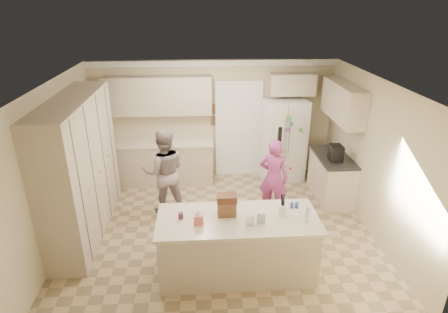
{
  "coord_description": "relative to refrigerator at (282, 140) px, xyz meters",
  "views": [
    {
      "loc": [
        -0.29,
        -5.56,
        3.79
      ],
      "look_at": [
        0.1,
        0.35,
        1.25
      ],
      "focal_mm": 30.0,
      "sensor_mm": 36.0,
      "label": 1
    }
  ],
  "objects": [
    {
      "name": "right_base_cab",
      "position": [
        0.8,
        -1.01,
        -0.46
      ],
      "size": [
        0.6,
        1.2,
        0.88
      ],
      "primitive_type": "cube",
      "color": "#C1B39D",
      "rests_on": "floor"
    },
    {
      "name": "greeting_card_b",
      "position": [
        -1.0,
        -3.26,
        0.11
      ],
      "size": [
        0.12,
        0.05,
        0.16
      ],
      "primitive_type": "cube",
      "rotation": [
        0.15,
        0.0,
        -0.1
      ],
      "color": "silver",
      "rests_on": "island_top"
    },
    {
      "name": "fridge_handle_r",
      "position": [
        0.05,
        -0.37,
        0.15
      ],
      "size": [
        0.02,
        0.02,
        0.85
      ],
      "primitive_type": "cylinder",
      "color": "silver",
      "rests_on": "refrigerator"
    },
    {
      "name": "right_upper_cab",
      "position": [
        0.93,
        -0.81,
        1.05
      ],
      "size": [
        0.35,
        1.5,
        0.7
      ],
      "primitive_type": "cube",
      "color": "#C1B39D",
      "rests_on": "wall_right"
    },
    {
      "name": "wall_back",
      "position": [
        -1.5,
        0.3,
        0.4
      ],
      "size": [
        5.2,
        0.02,
        2.6
      ],
      "primitive_type": "cube",
      "color": "beige",
      "rests_on": "ground"
    },
    {
      "name": "wall_front",
      "position": [
        -1.5,
        -4.32,
        0.4
      ],
      "size": [
        5.2,
        0.02,
        2.6
      ],
      "primitive_type": "cube",
      "color": "beige",
      "rests_on": "ground"
    },
    {
      "name": "crown_back",
      "position": [
        -1.5,
        0.25,
        1.63
      ],
      "size": [
        5.2,
        0.08,
        0.12
      ],
      "primitive_type": "cube",
      "color": "white",
      "rests_on": "wall_back"
    },
    {
      "name": "water_bottle",
      "position": [
        -0.35,
        -3.26,
        0.14
      ],
      "size": [
        0.07,
        0.07,
        0.24
      ],
      "primitive_type": "cylinder",
      "color": "silver",
      "rests_on": "island_top"
    },
    {
      "name": "back_base_cab",
      "position": [
        -2.65,
        -0.01,
        -0.46
      ],
      "size": [
        2.2,
        0.6,
        0.88
      ],
      "primitive_type": "cube",
      "color": "#C1B39D",
      "rests_on": "floor"
    },
    {
      "name": "wall_right",
      "position": [
        1.11,
        -2.01,
        0.4
      ],
      "size": [
        0.02,
        4.6,
        2.6
      ],
      "primitive_type": "cube",
      "color": "beige",
      "rests_on": "ground"
    },
    {
      "name": "shaker_salt",
      "position": [
        -0.48,
        -2.89,
        0.07
      ],
      "size": [
        0.05,
        0.05,
        0.09
      ],
      "primitive_type": "cylinder",
      "color": "#303F95",
      "rests_on": "island_top"
    },
    {
      "name": "pantry_bank",
      "position": [
        -3.8,
        -1.81,
        0.28
      ],
      "size": [
        0.6,
        2.6,
        2.35
      ],
      "primitive_type": "cube",
      "color": "#C1B39D",
      "rests_on": "floor"
    },
    {
      "name": "fridge_seam",
      "position": [
        0.0,
        -0.35,
        0.0
      ],
      "size": [
        0.02,
        0.02,
        1.78
      ],
      "primitive_type": "cube",
      "color": "gray",
      "rests_on": "refrigerator"
    },
    {
      "name": "fridge_magnets",
      "position": [
        0.0,
        -0.36,
        0.0
      ],
      "size": [
        0.76,
        0.02,
        1.44
      ],
      "primitive_type": null,
      "color": "tan",
      "rests_on": "refrigerator"
    },
    {
      "name": "right_countertop",
      "position": [
        0.79,
        -1.01,
        0.0
      ],
      "size": [
        0.63,
        1.24,
        0.04
      ],
      "primitive_type": "cube",
      "color": "#2D2B28",
      "rests_on": "right_base_cab"
    },
    {
      "name": "refrigerator",
      "position": [
        0.0,
        0.0,
        0.0
      ],
      "size": [
        0.99,
        0.82,
        1.8
      ],
      "primitive_type": "cube",
      "rotation": [
        0.0,
        0.0,
        0.14
      ],
      "color": "white",
      "rests_on": "floor"
    },
    {
      "name": "over_fridge_cab",
      "position": [
        0.15,
        0.11,
        1.2
      ],
      "size": [
        0.95,
        0.35,
        0.45
      ],
      "primitive_type": "cube",
      "color": "#C1B39D",
      "rests_on": "wall_back"
    },
    {
      "name": "island_base",
      "position": [
        -1.3,
        -3.11,
        -0.46
      ],
      "size": [
        2.2,
        0.9,
        0.88
      ],
      "primitive_type": "cube",
      "color": "#C1B39D",
      "rests_on": "floor"
    },
    {
      "name": "jam_jar",
      "position": [
        -2.1,
        -3.06,
        0.07
      ],
      "size": [
        0.07,
        0.07,
        0.09
      ],
      "primitive_type": "cylinder",
      "color": "#59263F",
      "rests_on": "island_top"
    },
    {
      "name": "teen_girl",
      "position": [
        -0.48,
        -1.52,
        -0.16
      ],
      "size": [
        0.64,
        0.54,
        1.49
      ],
      "primitive_type": "imported",
      "rotation": [
        0.0,
        0.0,
        2.73
      ],
      "color": "#B5409C",
      "rests_on": "floor"
    },
    {
      "name": "island_top",
      "position": [
        -1.3,
        -3.11,
        0.0
      ],
      "size": [
        2.28,
        0.96,
        0.05
      ],
      "primitive_type": "cube",
      "color": "beige",
      "rests_on": "island_base"
    },
    {
      "name": "utensil_crock",
      "position": [
        -0.65,
        -3.06,
        0.1
      ],
      "size": [
        0.13,
        0.13,
        0.15
      ],
      "primitive_type": "cylinder",
      "color": "white",
      "rests_on": "island_top"
    },
    {
      "name": "ceiling",
      "position": [
        -1.5,
        -2.01,
        1.71
      ],
      "size": [
        5.2,
        4.6,
        0.02
      ],
      "primitive_type": "cube",
      "color": "white",
      "rests_on": "wall_back"
    },
    {
      "name": "fridge_dispenser",
      "position": [
        -0.22,
        -0.37,
        0.25
      ],
      "size": [
        0.22,
        0.03,
        0.35
      ],
      "primitive_type": "cube",
      "color": "black",
      "rests_on": "refrigerator"
    },
    {
      "name": "wall_frame_upper",
      "position": [
        -1.48,
        0.26,
        0.65
      ],
      "size": [
        0.15,
        0.02,
        0.2
      ],
      "primitive_type": "cube",
      "color": "brown",
      "rests_on": "wall_back"
    },
    {
      "name": "doorway_opening",
      "position": [
        -0.95,
        0.27,
        0.15
      ],
      "size": [
        0.9,
        0.06,
        2.1
      ],
      "primitive_type": "cube",
      "color": "black",
      "rests_on": "floor"
    },
    {
      "name": "teen_boy",
      "position": [
        -2.47,
        -1.32,
        -0.07
      ],
      "size": [
        0.87,
        0.71,
        1.66
      ],
      "primitive_type": "imported",
      "rotation": [
        0.0,
        0.0,
        3.25
      ],
      "color": "#999490",
      "rests_on": "floor"
    },
    {
      "name": "tissue_box",
      "position": [
        -1.85,
        -3.21,
        0.1
      ],
      "size": [
        0.13,
        0.13,
        0.14
      ],
      "primitive_type": "cube",
      "color": "#E36F6F",
      "rests_on": "island_top"
    },
    {
      "name": "floor",
      "position": [
        -1.5,
        -2.01,
        -0.91
      ],
      "size": [
        5.2,
        4.6,
        0.02
      ],
      "primitive_type": "cube",
      "color": "tan",
      "rests_on": "ground"
    },
    {
      "name": "doorway_casing",
      "position": [
        -0.95,
        0.23,
        0.15
      ],
      "size": [
        1.02,
        0.03,
        2.22
      ],
      "primitive_type": "cube",
      "color": "white",
      "rests_on": "floor"
    },
    {
      "name": "back_countertop",
      "position": [
        -2.65,
        -0.02,
        0.0
      ],
      "size": [
        2.24,
        0.63,
        0.04
      ],
      "primitive_type": "cube",
      "color": "beige",
      "rests_on": "back_base_cab"
    },
    {
      "name": "greeting_card_a",
      "position": [
        -1.15,
        -3.31,
        0.11
      ],
      "size": [
        0.12,
        0.06,
        0.16
      ],
      "primitive_type": "cube",
      "rotation": [
        0.15,
        0.0,
        0.2
      ],
      "color": "white",
      "rests_on": "island_top"
    },
    {
      "name": "wall_frame_lower",
      "position": [
        -1.48,
        0.26,
        0.38
      ],
      "size": [
        0.15,
        0.02,
        0.2
      ],
      "primitive_type": "cube",
      "color": "brown",
      "rests_on": "wall_back"
    },
    {
      "name": "wall_left",
      "position": [
        -4.11,
        -2.01,
        0.4
      ],
      "size": [
        0.02,
        4.6,
        2.6
      ],
      "primitive_type": "cube",
      "color": "beige",
      "rests_on": "ground"
    },
    {
      "name": "dollhouse_roof",
      "position": [
        -1.45,
        -3.01,
        0.3
      ],
      "size": [
        0.28,
        0.2,
        0.1
      ],
      "primitive_type": "cube",
      "color": "#592D1E",
      "rests_on": "dollhouse_body"
    },
    {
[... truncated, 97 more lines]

